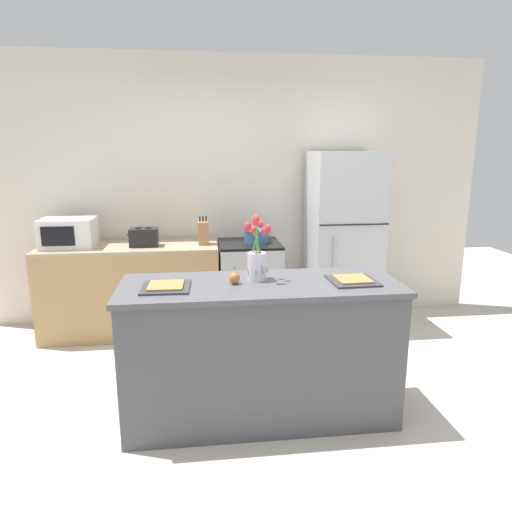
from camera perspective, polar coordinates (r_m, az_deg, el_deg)
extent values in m
plane|color=beige|center=(3.32, 0.55, -19.11)|extent=(10.00, 10.00, 0.00)
cube|color=silver|center=(4.82, -2.54, 8.08)|extent=(5.20, 0.08, 2.70)
cube|color=#4C4C51|center=(3.10, 0.57, -12.03)|extent=(1.76, 0.62, 0.90)
cube|color=#4C4C51|center=(2.93, 0.59, -3.71)|extent=(1.80, 0.66, 0.03)
cube|color=tan|center=(4.64, -15.24, -4.23)|extent=(1.68, 0.60, 0.85)
cube|color=tan|center=(4.53, -15.57, 1.10)|extent=(1.68, 0.60, 0.03)
cube|color=#B2B5B7|center=(4.61, -0.79, -3.83)|extent=(0.60, 0.60, 0.86)
cube|color=black|center=(4.50, -0.81, 1.54)|extent=(0.60, 0.60, 0.02)
cube|color=black|center=(4.33, -0.36, -5.39)|extent=(0.42, 0.01, 0.28)
cube|color=#B7BABC|center=(4.69, 10.81, 1.94)|extent=(0.68, 0.64, 1.76)
cube|color=black|center=(4.35, 12.21, 3.85)|extent=(0.67, 0.01, 0.01)
cylinder|color=#B2B5B7|center=(4.38, 9.67, -2.56)|extent=(0.02, 0.02, 0.76)
cylinder|color=silver|center=(2.97, 0.11, -1.31)|extent=(0.12, 0.12, 0.18)
cylinder|color=#4C9342|center=(2.95, 0.57, 0.50)|extent=(0.10, 0.02, 0.27)
ellipsoid|color=red|center=(2.92, 1.51, 3.42)|extent=(0.04, 0.04, 0.06)
cylinder|color=#4C9342|center=(2.97, 0.34, 0.75)|extent=(0.04, 0.05, 0.30)
ellipsoid|color=red|center=(2.96, 0.58, 3.96)|extent=(0.03, 0.03, 0.05)
cylinder|color=#4C9342|center=(2.97, -0.02, 0.38)|extent=(0.02, 0.11, 0.24)
ellipsoid|color=red|center=(2.99, -0.31, 3.20)|extent=(0.04, 0.04, 0.06)
cylinder|color=#4C9342|center=(2.96, -0.43, 0.55)|extent=(0.07, 0.05, 0.28)
ellipsoid|color=red|center=(2.94, -1.10, 3.62)|extent=(0.04, 0.04, 0.06)
cylinder|color=#4C9342|center=(2.93, -0.35, 0.55)|extent=(0.08, 0.03, 0.29)
ellipsoid|color=red|center=(2.89, -1.06, 3.66)|extent=(0.04, 0.04, 0.07)
cylinder|color=#4C9342|center=(2.91, 0.05, 0.91)|extent=(0.02, 0.07, 0.33)
ellipsoid|color=red|center=(2.84, -0.01, 4.49)|extent=(0.05, 0.05, 0.07)
cylinder|color=#4C9342|center=(2.93, 0.38, 0.38)|extent=(0.05, 0.11, 0.26)
ellipsoid|color=red|center=(2.85, 0.99, 3.06)|extent=(0.04, 0.04, 0.05)
ellipsoid|color=#C66B33|center=(2.90, -2.70, -2.77)|extent=(0.07, 0.07, 0.08)
cone|color=#C66B33|center=(2.88, -2.71, -1.92)|extent=(0.04, 0.04, 0.03)
cylinder|color=brown|center=(2.88, -2.72, -1.53)|extent=(0.01, 0.01, 0.02)
cube|color=#333338|center=(2.87, -11.19, -3.85)|extent=(0.30, 0.30, 0.01)
cube|color=#A37A42|center=(2.87, -11.20, -3.62)|extent=(0.22, 0.22, 0.01)
cube|color=#333338|center=(3.02, 11.99, -3.04)|extent=(0.30, 0.30, 0.01)
cube|color=#A37A42|center=(3.02, 12.00, -2.83)|extent=(0.22, 0.22, 0.01)
cube|color=black|center=(4.45, -13.83, 2.30)|extent=(0.26, 0.18, 0.17)
cube|color=black|center=(4.44, -14.47, 3.36)|extent=(0.05, 0.11, 0.01)
cube|color=black|center=(4.43, -13.30, 3.40)|extent=(0.05, 0.11, 0.01)
cube|color=black|center=(4.46, -15.63, 2.56)|extent=(0.02, 0.02, 0.02)
cylinder|color=#386093|center=(4.49, 0.05, 2.42)|extent=(0.24, 0.24, 0.11)
cylinder|color=#386093|center=(4.48, 0.05, 3.23)|extent=(0.25, 0.25, 0.01)
sphere|color=black|center=(4.47, 0.05, 3.47)|extent=(0.02, 0.02, 0.02)
cube|color=white|center=(4.62, -22.40, 2.71)|extent=(0.48, 0.36, 0.27)
cube|color=black|center=(4.45, -23.54, 2.26)|extent=(0.29, 0.01, 0.18)
cube|color=#A37547|center=(4.43, -6.60, 2.89)|extent=(0.10, 0.14, 0.22)
cylinder|color=black|center=(4.41, -7.03, 4.61)|extent=(0.01, 0.01, 0.05)
cylinder|color=black|center=(4.41, -6.64, 4.62)|extent=(0.01, 0.01, 0.05)
cylinder|color=black|center=(4.41, -6.25, 4.63)|extent=(0.01, 0.01, 0.05)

